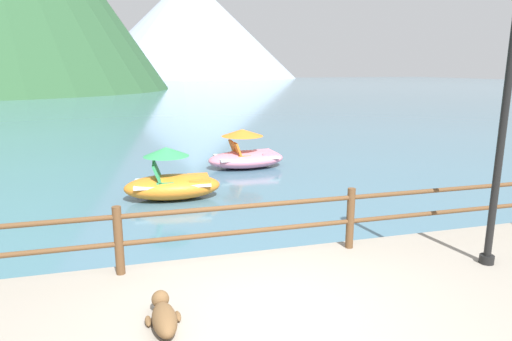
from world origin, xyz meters
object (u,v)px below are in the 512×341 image
pedal_boat_3 (172,182)px  pedal_boat_1 (246,155)px  dog_resting (164,316)px  lamp_post (507,96)px

pedal_boat_3 → pedal_boat_1: bearing=48.6°
dog_resting → lamp_post: bearing=5.0°
lamp_post → pedal_boat_3: lamp_post is taller
dog_resting → pedal_boat_3: size_ratio=0.46×
pedal_boat_3 → dog_resting: bearing=-96.0°
pedal_boat_1 → pedal_boat_3: 3.93m
lamp_post → pedal_boat_1: size_ratio=1.54×
lamp_post → pedal_boat_1: bearing=98.4°
pedal_boat_1 → lamp_post: bearing=-81.6°
lamp_post → pedal_boat_3: bearing=123.6°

